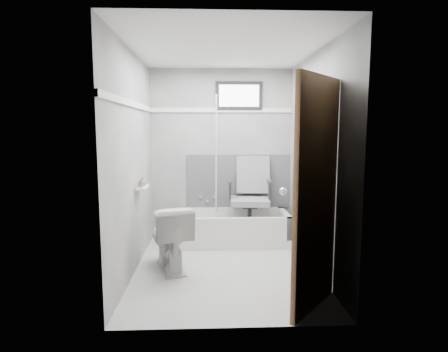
{
  "coord_description": "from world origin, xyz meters",
  "views": [
    {
      "loc": [
        -0.18,
        -4.07,
        1.56
      ],
      "look_at": [
        0.0,
        0.35,
        1.0
      ],
      "focal_mm": 30.0,
      "sensor_mm": 36.0,
      "label": 1
    }
  ],
  "objects": [
    {
      "name": "bathtub",
      "position": [
        0.15,
        0.93,
        0.21
      ],
      "size": [
        1.5,
        0.7,
        0.42
      ],
      "primitive_type": null,
      "color": "silver",
      "rests_on": "floor"
    },
    {
      "name": "faucet",
      "position": [
        -0.2,
        1.27,
        0.55
      ],
      "size": [
        0.26,
        0.1,
        0.16
      ],
      "primitive_type": null,
      "color": "silver",
      "rests_on": "wall_back"
    },
    {
      "name": "wall_right",
      "position": [
        1.0,
        0.0,
        1.2
      ],
      "size": [
        0.02,
        2.6,
        2.4
      ],
      "primitive_type": "cube",
      "color": "slate",
      "rests_on": "floor"
    },
    {
      "name": "ceiling",
      "position": [
        0.0,
        0.0,
        2.4
      ],
      "size": [
        2.6,
        2.6,
        0.0
      ],
      "primitive_type": "plane",
      "rotation": [
        3.14,
        0.0,
        0.0
      ],
      "color": "silver",
      "rests_on": "floor"
    },
    {
      "name": "wall_front",
      "position": [
        0.0,
        -1.3,
        1.2
      ],
      "size": [
        2.0,
        0.02,
        2.4
      ],
      "primitive_type": "cube",
      "color": "slate",
      "rests_on": "floor"
    },
    {
      "name": "office_chair",
      "position": [
        0.38,
        0.97,
        0.65
      ],
      "size": [
        0.65,
        0.65,
        1.06
      ],
      "primitive_type": null,
      "rotation": [
        0.0,
        0.0,
        -0.07
      ],
      "color": "slate",
      "rests_on": "bathtub"
    },
    {
      "name": "soap_bottle_b",
      "position": [
        -0.94,
        0.2,
        0.96
      ],
      "size": [
        0.09,
        0.09,
        0.1
      ],
      "primitive_type": "imported",
      "rotation": [
        0.0,
        0.0,
        0.19
      ],
      "color": "slate",
      "rests_on": "shelf"
    },
    {
      "name": "floor",
      "position": [
        0.0,
        0.0,
        0.0
      ],
      "size": [
        2.6,
        2.6,
        0.0
      ],
      "primitive_type": "plane",
      "color": "silver",
      "rests_on": "ground"
    },
    {
      "name": "soap_bottle_a",
      "position": [
        -0.94,
        0.06,
        0.97
      ],
      "size": [
        0.05,
        0.05,
        0.1
      ],
      "primitive_type": "imported",
      "rotation": [
        0.0,
        0.0,
        0.06
      ],
      "color": "olive",
      "rests_on": "shelf"
    },
    {
      "name": "backerboard",
      "position": [
        0.25,
        1.29,
        0.8
      ],
      "size": [
        1.5,
        0.02,
        0.78
      ],
      "primitive_type": "cube",
      "color": "#4C4C4F",
      "rests_on": "wall_back"
    },
    {
      "name": "shelf",
      "position": [
        -0.93,
        0.14,
        0.9
      ],
      "size": [
        0.1,
        0.32,
        0.02
      ],
      "primitive_type": "cube",
      "color": "silver",
      "rests_on": "wall_left"
    },
    {
      "name": "trim_back",
      "position": [
        0.0,
        1.29,
        1.82
      ],
      "size": [
        2.0,
        0.02,
        0.06
      ],
      "primitive_type": "cube",
      "color": "white",
      "rests_on": "wall_back"
    },
    {
      "name": "trim_left",
      "position": [
        -0.99,
        0.0,
        1.82
      ],
      "size": [
        0.02,
        2.6,
        0.06
      ],
      "primitive_type": "cube",
      "color": "white",
      "rests_on": "wall_left"
    },
    {
      "name": "wall_back",
      "position": [
        0.0,
        1.3,
        1.2
      ],
      "size": [
        2.0,
        0.02,
        2.4
      ],
      "primitive_type": "cube",
      "color": "slate",
      "rests_on": "floor"
    },
    {
      "name": "pole",
      "position": [
        -0.08,
        1.06,
        1.05
      ],
      "size": [
        0.02,
        0.44,
        1.91
      ],
      "primitive_type": "cylinder",
      "rotation": [
        0.21,
        0.0,
        0.0
      ],
      "color": "silver",
      "rests_on": "bathtub"
    },
    {
      "name": "door",
      "position": [
        0.98,
        -1.28,
        1.0
      ],
      "size": [
        0.78,
        0.78,
        2.0
      ],
      "primitive_type": null,
      "color": "brown",
      "rests_on": "floor"
    },
    {
      "name": "wall_left",
      "position": [
        -1.0,
        0.0,
        1.2
      ],
      "size": [
        0.02,
        2.6,
        2.4
      ],
      "primitive_type": "cube",
      "color": "slate",
      "rests_on": "floor"
    },
    {
      "name": "window",
      "position": [
        0.25,
        1.29,
        2.02
      ],
      "size": [
        0.66,
        0.04,
        0.4
      ],
      "primitive_type": null,
      "color": "black",
      "rests_on": "wall_back"
    },
    {
      "name": "toilet",
      "position": [
        -0.62,
        -0.02,
        0.36
      ],
      "size": [
        0.62,
        0.83,
        0.72
      ],
      "primitive_type": "imported",
      "rotation": [
        0.0,
        0.0,
        3.46
      ],
      "color": "silver",
      "rests_on": "floor"
    }
  ]
}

